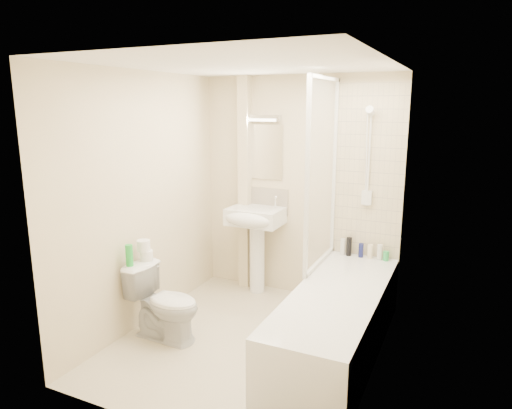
% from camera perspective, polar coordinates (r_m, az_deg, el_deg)
% --- Properties ---
extents(floor, '(2.50, 2.50, 0.00)m').
position_cam_1_polar(floor, '(4.29, -0.95, -16.81)').
color(floor, beige).
rests_on(floor, ground).
extents(wall_back, '(2.20, 0.02, 2.40)m').
position_cam_1_polar(wall_back, '(4.98, 5.32, 2.01)').
color(wall_back, beige).
rests_on(wall_back, ground).
extents(wall_left, '(0.02, 2.50, 2.40)m').
position_cam_1_polar(wall_left, '(4.43, -13.90, 0.41)').
color(wall_left, beige).
rests_on(wall_left, ground).
extents(wall_right, '(0.02, 2.50, 2.40)m').
position_cam_1_polar(wall_right, '(3.52, 15.31, -2.73)').
color(wall_right, beige).
rests_on(wall_right, ground).
extents(ceiling, '(2.20, 2.50, 0.02)m').
position_cam_1_polar(ceiling, '(3.76, -1.09, 17.09)').
color(ceiling, white).
rests_on(ceiling, wall_back).
extents(tile_back, '(0.70, 0.01, 1.75)m').
position_cam_1_polar(tile_back, '(4.73, 13.91, 3.92)').
color(tile_back, beige).
rests_on(tile_back, wall_back).
extents(tile_right, '(0.01, 2.10, 1.75)m').
position_cam_1_polar(tile_right, '(3.66, 15.84, 1.41)').
color(tile_right, beige).
rests_on(tile_right, wall_right).
extents(pipe_boxing, '(0.12, 0.12, 2.40)m').
position_cam_1_polar(pipe_boxing, '(5.16, -1.40, 2.43)').
color(pipe_boxing, beige).
rests_on(pipe_boxing, ground).
extents(splashback, '(0.60, 0.02, 0.30)m').
position_cam_1_polar(splashback, '(5.15, 0.90, 0.49)').
color(splashback, beige).
rests_on(splashback, wall_back).
extents(mirror, '(0.46, 0.01, 0.60)m').
position_cam_1_polar(mirror, '(5.07, 0.91, 6.58)').
color(mirror, white).
rests_on(mirror, wall_back).
extents(strip_light, '(0.42, 0.07, 0.07)m').
position_cam_1_polar(strip_light, '(5.02, 0.82, 10.76)').
color(strip_light, silver).
rests_on(strip_light, wall_back).
extents(bathtub, '(0.70, 2.10, 0.55)m').
position_cam_1_polar(bathtub, '(4.08, 10.05, -14.03)').
color(bathtub, white).
rests_on(bathtub, ground).
extents(shower_screen, '(0.04, 0.92, 1.80)m').
position_cam_1_polar(shower_screen, '(4.39, 8.30, 3.85)').
color(shower_screen, white).
rests_on(shower_screen, bathtub).
extents(shower_fixture, '(0.10, 0.16, 0.99)m').
position_cam_1_polar(shower_fixture, '(4.68, 13.86, 5.32)').
color(shower_fixture, white).
rests_on(shower_fixture, wall_back).
extents(pedestal_sink, '(0.58, 0.52, 1.12)m').
position_cam_1_polar(pedestal_sink, '(5.01, -0.17, -2.71)').
color(pedestal_sink, white).
rests_on(pedestal_sink, ground).
extents(bottle_white_a, '(0.05, 0.05, 0.17)m').
position_cam_1_polar(bottle_white_a, '(4.88, 10.80, -5.21)').
color(bottle_white_a, silver).
rests_on(bottle_white_a, bathtub).
extents(bottle_black_b, '(0.05, 0.05, 0.19)m').
position_cam_1_polar(bottle_black_b, '(4.86, 11.54, -5.17)').
color(bottle_black_b, black).
rests_on(bottle_black_b, bathtub).
extents(bottle_blue, '(0.05, 0.05, 0.15)m').
position_cam_1_polar(bottle_blue, '(4.84, 12.99, -5.60)').
color(bottle_blue, navy).
rests_on(bottle_blue, bathtub).
extents(bottle_cream, '(0.05, 0.05, 0.15)m').
position_cam_1_polar(bottle_cream, '(4.83, 14.07, -5.72)').
color(bottle_cream, '#F8E8C0').
rests_on(bottle_cream, bathtub).
extents(bottle_white_b, '(0.05, 0.05, 0.16)m').
position_cam_1_polar(bottle_white_b, '(4.81, 15.21, -5.78)').
color(bottle_white_b, silver).
rests_on(bottle_white_b, bathtub).
extents(bottle_green, '(0.06, 0.06, 0.10)m').
position_cam_1_polar(bottle_green, '(4.81, 15.94, -6.21)').
color(bottle_green, green).
rests_on(bottle_green, bathtub).
extents(toilet, '(0.43, 0.70, 0.68)m').
position_cam_1_polar(toilet, '(4.29, -11.32, -11.95)').
color(toilet, white).
rests_on(toilet, ground).
extents(toilet_roll_lower, '(0.12, 0.12, 0.09)m').
position_cam_1_polar(toilet_roll_lower, '(4.35, -13.54, -6.20)').
color(toilet_roll_lower, white).
rests_on(toilet_roll_lower, toilet).
extents(toilet_roll_upper, '(0.12, 0.12, 0.10)m').
position_cam_1_polar(toilet_roll_upper, '(4.32, -13.88, -5.01)').
color(toilet_roll_upper, white).
rests_on(toilet_roll_upper, toilet_roll_lower).
extents(green_bottle, '(0.06, 0.06, 0.20)m').
position_cam_1_polar(green_bottle, '(4.22, -15.56, -6.15)').
color(green_bottle, green).
rests_on(green_bottle, toilet).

